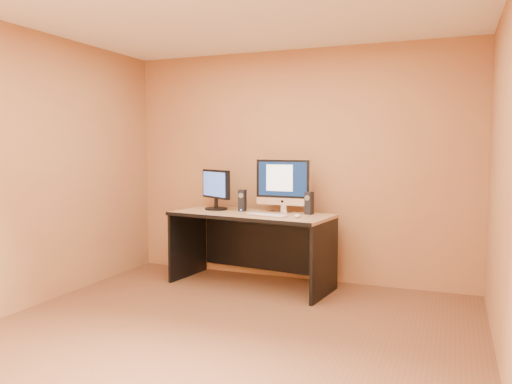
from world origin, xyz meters
TOP-DOWN VIEW (x-y plane):
  - floor at (0.00, 0.00)m, footprint 4.00×4.00m
  - walls at (0.00, 0.00)m, footprint 4.00×4.00m
  - ceiling at (0.00, 0.00)m, footprint 4.00×4.00m
  - desk at (-0.35, 1.50)m, footprint 1.81×0.97m
  - imac at (-0.05, 1.66)m, footprint 0.62×0.25m
  - second_monitor at (-0.83, 1.64)m, footprint 0.58×0.49m
  - speaker_left at (-0.50, 1.62)m, footprint 0.07×0.08m
  - speaker_right at (0.26, 1.63)m, footprint 0.09×0.09m
  - keyboard at (-0.11, 1.34)m, footprint 0.48×0.23m
  - mouse at (0.22, 1.34)m, footprint 0.06×0.11m
  - cable_a at (-0.09, 1.79)m, footprint 0.02×0.24m
  - cable_b at (-0.16, 1.76)m, footprint 0.14×0.15m

SIDE VIEW (x-z plane):
  - floor at x=0.00m, z-range 0.00..0.00m
  - desk at x=-0.35m, z-range 0.00..0.80m
  - cable_a at x=-0.09m, z-range 0.80..0.81m
  - cable_b at x=-0.16m, z-range 0.80..0.81m
  - keyboard at x=-0.11m, z-range 0.80..0.82m
  - mouse at x=0.22m, z-range 0.80..0.84m
  - speaker_left at x=-0.50m, z-range 0.80..1.04m
  - speaker_right at x=0.26m, z-range 0.80..1.04m
  - second_monitor at x=-0.83m, z-range 0.80..1.25m
  - imac at x=-0.05m, z-range 0.80..1.39m
  - walls at x=0.00m, z-range 0.00..2.60m
  - ceiling at x=0.00m, z-range 2.60..2.60m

